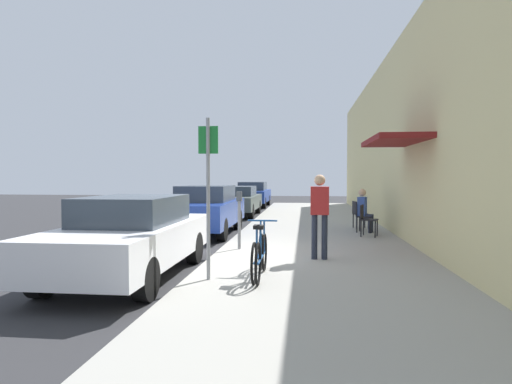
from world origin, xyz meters
TOP-DOWN VIEW (x-y plane):
  - ground_plane at (0.00, 0.00)m, footprint 60.00×60.00m
  - sidewalk_slab at (2.25, 2.00)m, footprint 4.50×32.00m
  - building_facade at (4.65, 1.99)m, footprint 1.40×32.00m
  - parked_car_0 at (-1.10, -1.76)m, footprint 1.80×4.40m
  - parked_car_1 at (-1.10, 3.98)m, footprint 1.80×4.40m
  - parked_car_2 at (-1.10, 10.27)m, footprint 1.80×4.40m
  - parked_car_3 at (-1.10, 16.00)m, footprint 1.80×4.40m
  - parking_meter at (0.45, 0.72)m, footprint 0.12×0.10m
  - street_sign at (0.40, -2.24)m, footprint 0.32×0.06m
  - bicycle_0 at (1.24, -2.01)m, footprint 0.46×1.71m
  - bicycle_1 at (1.17, -1.99)m, footprint 0.46×1.71m
  - cafe_chair_0 at (3.64, 3.17)m, footprint 0.55×0.55m
  - cafe_chair_1 at (3.64, 4.08)m, footprint 0.56×0.56m
  - seated_patron_1 at (3.70, 4.06)m, footprint 0.51×0.47m
  - cafe_chair_2 at (3.64, 4.97)m, footprint 0.51×0.51m
  - pedestrian_standing at (2.24, -0.33)m, footprint 0.36×0.22m

SIDE VIEW (x-z plane):
  - ground_plane at x=0.00m, z-range 0.00..0.00m
  - sidewalk_slab at x=2.25m, z-range 0.00..0.12m
  - bicycle_0 at x=1.24m, z-range 0.03..0.93m
  - bicycle_1 at x=1.17m, z-range 0.03..0.93m
  - cafe_chair_0 at x=3.64m, z-range 0.19..1.06m
  - cafe_chair_1 at x=3.64m, z-range 0.19..1.06m
  - cafe_chair_2 at x=3.64m, z-range 0.19..1.06m
  - parked_car_2 at x=-1.10m, z-range 0.04..1.37m
  - parked_car_0 at x=-1.10m, z-range 0.02..1.45m
  - parked_car_3 at x=-1.10m, z-range 0.02..1.47m
  - parked_car_1 at x=-1.10m, z-range 0.02..1.52m
  - seated_patron_1 at x=3.70m, z-range 0.17..1.46m
  - parking_meter at x=0.45m, z-range 0.23..1.55m
  - pedestrian_standing at x=2.24m, z-range 0.27..1.97m
  - street_sign at x=0.40m, z-range 0.34..2.94m
  - building_facade at x=4.65m, z-range 0.00..5.62m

